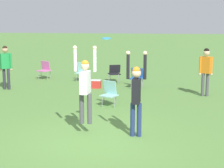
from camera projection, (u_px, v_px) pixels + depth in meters
name	position (u px, v px, depth m)	size (l,w,h in m)	color
ground_plane	(97.00, 138.00, 9.51)	(120.00, 120.00, 0.00)	#56843D
person_jumping	(85.00, 83.00, 9.68)	(0.62, 0.47, 2.05)	#4C4C51
person_defending	(136.00, 92.00, 9.48)	(0.53, 0.39, 2.21)	navy
frisbee	(106.00, 38.00, 9.44)	(0.23, 0.23, 0.04)	#2D9EDB
camping_chair_0	(114.00, 72.00, 17.62)	(0.67, 0.72, 0.81)	gray
camping_chair_1	(81.00, 70.00, 17.96)	(0.54, 0.59, 0.88)	gray
camping_chair_3	(137.00, 76.00, 16.29)	(0.68, 0.72, 0.84)	gray
camping_chair_4	(109.00, 92.00, 13.01)	(0.67, 0.73, 0.85)	gray
camping_chair_5	(45.00, 69.00, 18.62)	(0.76, 0.82, 0.87)	gray
person_spectator_near	(206.00, 67.00, 14.37)	(0.53, 0.36, 1.87)	#4C4C51
person_spectator_far	(6.00, 63.00, 15.72)	(0.59, 0.44, 1.86)	#2D2D38
cooler_box	(96.00, 84.00, 16.20)	(0.47, 0.32, 0.36)	red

